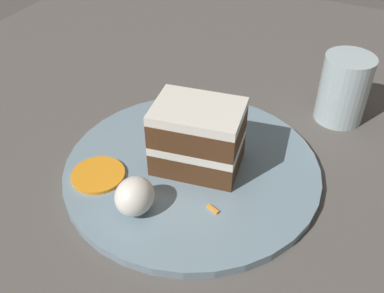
{
  "coord_description": "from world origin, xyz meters",
  "views": [
    {
      "loc": [
        0.41,
        0.16,
        0.39
      ],
      "look_at": [
        0.06,
        -0.01,
        0.07
      ],
      "focal_mm": 42.0,
      "sensor_mm": 36.0,
      "label": 1
    }
  ],
  "objects_px": {
    "cake_slice": "(198,137)",
    "orange_garnish": "(98,175)",
    "cream_dollop": "(135,196)",
    "plate": "(192,168)",
    "drinking_glass": "(343,93)"
  },
  "relations": [
    {
      "from": "plate",
      "to": "cake_slice",
      "type": "distance_m",
      "value": 0.05
    },
    {
      "from": "plate",
      "to": "cake_slice",
      "type": "bearing_deg",
      "value": 133.09
    },
    {
      "from": "orange_garnish",
      "to": "cream_dollop",
      "type": "bearing_deg",
      "value": 68.6
    },
    {
      "from": "cake_slice",
      "to": "orange_garnish",
      "type": "relative_size",
      "value": 1.75
    },
    {
      "from": "cake_slice",
      "to": "orange_garnish",
      "type": "distance_m",
      "value": 0.12
    },
    {
      "from": "cream_dollop",
      "to": "orange_garnish",
      "type": "bearing_deg",
      "value": -111.4
    },
    {
      "from": "cake_slice",
      "to": "drinking_glass",
      "type": "distance_m",
      "value": 0.22
    },
    {
      "from": "plate",
      "to": "drinking_glass",
      "type": "height_order",
      "value": "drinking_glass"
    },
    {
      "from": "cream_dollop",
      "to": "orange_garnish",
      "type": "relative_size",
      "value": 0.72
    },
    {
      "from": "plate",
      "to": "cake_slice",
      "type": "height_order",
      "value": "cake_slice"
    },
    {
      "from": "cream_dollop",
      "to": "drinking_glass",
      "type": "relative_size",
      "value": 0.48
    },
    {
      "from": "plate",
      "to": "drinking_glass",
      "type": "xyz_separation_m",
      "value": [
        -0.19,
        0.13,
        0.03
      ]
    },
    {
      "from": "cake_slice",
      "to": "plate",
      "type": "bearing_deg",
      "value": -55.75
    },
    {
      "from": "orange_garnish",
      "to": "drinking_glass",
      "type": "relative_size",
      "value": 0.66
    },
    {
      "from": "cream_dollop",
      "to": "orange_garnish",
      "type": "height_order",
      "value": "cream_dollop"
    }
  ]
}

